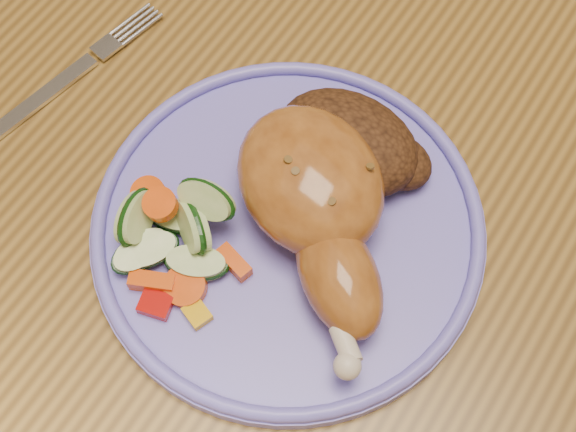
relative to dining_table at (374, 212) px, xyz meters
The scene contains 8 objects.
ground 0.67m from the dining_table, ahead, with size 4.00×4.00×0.00m, color brown.
dining_table is the anchor object (origin of this frame).
plate 0.13m from the dining_table, 108.46° to the right, with size 0.27×0.27×0.01m, color #6E65D7.
plate_rim 0.14m from the dining_table, 108.46° to the right, with size 0.27×0.27×0.01m, color #6E65D7.
chicken_leg 0.15m from the dining_table, 101.18° to the right, with size 0.18×0.17×0.06m.
rice_pilaf 0.12m from the dining_table, 142.80° to the right, with size 0.11×0.08×0.05m.
vegetable_pile 0.20m from the dining_table, 121.73° to the right, with size 0.11×0.10×0.05m.
fork 0.27m from the dining_table, 162.79° to the right, with size 0.04×0.16×0.00m.
Camera 1 is at (0.10, -0.28, 1.26)m, focal length 50.00 mm.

